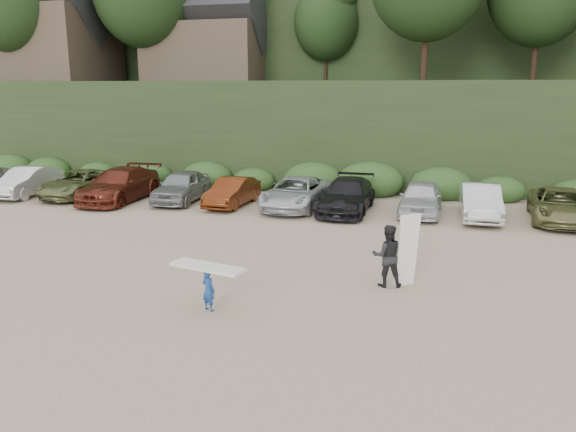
# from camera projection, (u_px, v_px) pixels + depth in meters

# --- Properties ---
(ground) EXTENTS (120.00, 120.00, 0.00)m
(ground) POSITION_uv_depth(u_px,v_px,m) (284.00, 281.00, 16.76)
(ground) COLOR tan
(ground) RESTS_ON ground
(hillside_backdrop) EXTENTS (90.00, 41.50, 28.00)m
(hillside_backdrop) POSITION_uv_depth(u_px,v_px,m) (387.00, 20.00, 48.19)
(hillside_backdrop) COLOR black
(hillside_backdrop) RESTS_ON ground
(parked_cars) EXTENTS (39.59, 6.07, 1.64)m
(parked_cars) POSITION_uv_depth(u_px,v_px,m) (320.00, 194.00, 26.27)
(parked_cars) COLOR #A5A6AA
(parked_cars) RESTS_ON ground
(child_surfer) EXTENTS (2.12, 1.06, 1.22)m
(child_surfer) POSITION_uv_depth(u_px,v_px,m) (208.00, 280.00, 14.41)
(child_surfer) COLOR navy
(child_surfer) RESTS_ON ground
(adult_surfer) EXTENTS (1.39, 0.86, 2.16)m
(adult_surfer) POSITION_uv_depth(u_px,v_px,m) (389.00, 255.00, 16.18)
(adult_surfer) COLOR black
(adult_surfer) RESTS_ON ground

